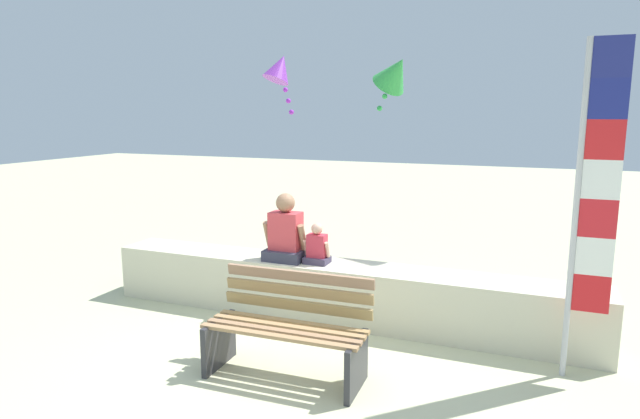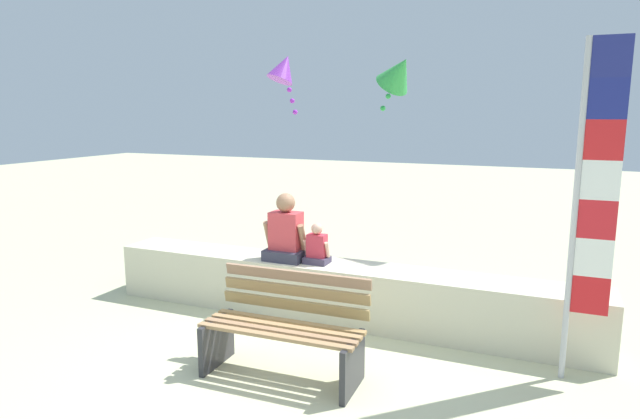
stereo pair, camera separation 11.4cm
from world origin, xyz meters
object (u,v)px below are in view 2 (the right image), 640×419
kite_purple (284,69)px  person_adult (286,234)px  park_bench (285,330)px  flag_banner (590,195)px  person_child (317,248)px  kite_green (399,72)px

kite_purple → person_adult: bearing=-63.3°
park_bench → flag_banner: size_ratio=0.50×
flag_banner → kite_purple: bearing=142.7°
person_adult → person_child: bearing=0.1°
kite_purple → person_child: bearing=-57.7°
park_bench → person_child: 1.43m
park_bench → kite_green: bearing=92.5°
person_child → person_adult: bearing=-179.9°
park_bench → kite_green: size_ratio=1.53×
person_child → kite_green: bearing=88.2°
kite_green → kite_purple: (-1.97, 0.04, 0.12)m
person_child → flag_banner: 2.79m
person_adult → flag_banner: bearing=-8.7°
flag_banner → kite_green: 4.42m
park_bench → kite_purple: 5.47m
person_child → kite_purple: 4.14m
park_bench → flag_banner: bearing=20.6°
person_adult → kite_green: 3.55m
flag_banner → kite_green: bearing=126.8°
park_bench → person_child: size_ratio=3.16×
kite_green → person_adult: bearing=-99.1°
person_child → kite_purple: bearing=122.3°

